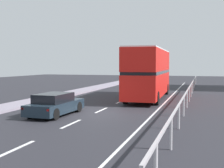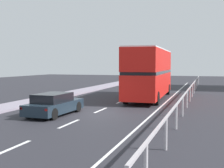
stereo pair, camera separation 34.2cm
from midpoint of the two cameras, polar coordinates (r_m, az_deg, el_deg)
ground_plane at (r=18.53m, az=-3.60°, el=-5.62°), size 74.78×120.00×0.10m
near_sidewalk_kerb at (r=21.57m, az=-19.74°, el=-4.17°), size 2.25×80.00×0.14m
lane_paint_markings at (r=26.22m, az=7.31°, el=-2.74°), size 3.61×46.00×0.01m
bridge_side_railing at (r=26.22m, az=14.27°, el=-0.76°), size 0.10×42.00×1.18m
double_decker_bus_red at (r=25.91m, az=6.66°, el=2.24°), size 2.86×11.08×4.25m
hatchback_car_near at (r=17.85m, az=-11.31°, el=-3.85°), size 1.90×4.33×1.29m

